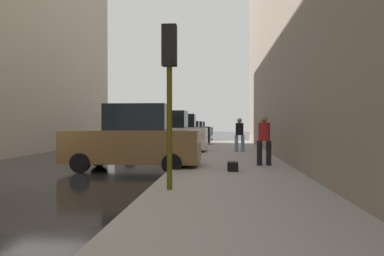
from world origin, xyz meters
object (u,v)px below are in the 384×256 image
(parked_white_van, at_px, (164,134))
(duffel_bag, at_px, (233,166))
(parked_black_suv, at_px, (178,131))
(parked_red_hatchback, at_px, (186,132))
(parked_bronze_suv, at_px, (134,140))
(pedestrian_in_red_jacket, at_px, (264,138))
(fire_hydrant, at_px, (195,147))
(traffic_light, at_px, (169,70))
(parked_blue_sedan, at_px, (196,130))
(pedestrian_in_jeans, at_px, (240,133))
(parked_dark_green_sedan, at_px, (192,130))

(parked_white_van, relative_size, duffel_bag, 10.61)
(parked_black_suv, distance_m, parked_red_hatchback, 6.15)
(parked_bronze_suv, bearing_deg, pedestrian_in_red_jacket, 4.96)
(parked_bronze_suv, relative_size, parked_red_hatchback, 1.10)
(parked_red_hatchback, bearing_deg, fire_hydrant, -83.25)
(parked_red_hatchback, relative_size, fire_hydrant, 5.98)
(parked_bronze_suv, relative_size, parked_black_suv, 1.00)
(parked_white_van, bearing_deg, fire_hydrant, -51.71)
(fire_hydrant, xyz_separation_m, traffic_light, (0.05, -8.94, 2.26))
(parked_bronze_suv, distance_m, parked_blue_sedan, 31.79)
(parked_bronze_suv, xyz_separation_m, parked_black_suv, (0.00, 13.51, 0.00))
(pedestrian_in_jeans, bearing_deg, pedestrian_in_red_jacket, -85.09)
(pedestrian_in_jeans, bearing_deg, parked_white_van, 177.98)
(parked_white_van, relative_size, parked_dark_green_sedan, 1.10)
(parked_black_suv, xyz_separation_m, parked_red_hatchback, (0.00, 6.15, -0.18))
(parked_white_van, bearing_deg, pedestrian_in_red_jacket, -54.74)
(fire_hydrant, relative_size, pedestrian_in_red_jacket, 0.41)
(parked_black_suv, distance_m, parked_dark_green_sedan, 12.63)
(traffic_light, relative_size, pedestrian_in_red_jacket, 2.11)
(parked_red_hatchback, height_order, pedestrian_in_red_jacket, pedestrian_in_red_jacket)
(parked_white_van, height_order, traffic_light, traffic_light)
(parked_black_suv, xyz_separation_m, fire_hydrant, (1.80, -9.09, -0.54))
(traffic_light, xyz_separation_m, pedestrian_in_jeans, (2.08, 11.09, -1.65))
(fire_hydrant, relative_size, traffic_light, 0.20)
(fire_hydrant, xyz_separation_m, pedestrian_in_red_jacket, (2.66, -4.04, 0.61))
(traffic_light, bearing_deg, parked_red_hatchback, 94.39)
(parked_bronze_suv, xyz_separation_m, parked_dark_green_sedan, (0.00, 26.14, -0.18))
(traffic_light, bearing_deg, parked_dark_green_sedan, 93.46)
(pedestrian_in_jeans, height_order, duffel_bag, pedestrian_in_jeans)
(parked_dark_green_sedan, relative_size, traffic_light, 1.18)
(parked_black_suv, bearing_deg, parked_white_van, -90.00)
(parked_white_van, distance_m, parked_red_hatchback, 12.95)
(parked_bronze_suv, height_order, parked_blue_sedan, parked_bronze_suv)
(pedestrian_in_red_jacket, height_order, duffel_bag, pedestrian_in_red_jacket)
(parked_bronze_suv, distance_m, duffel_bag, 3.63)
(parked_dark_green_sedan, bearing_deg, parked_white_van, -90.00)
(parked_red_hatchback, relative_size, parked_blue_sedan, 0.99)
(fire_hydrant, relative_size, duffel_bag, 1.60)
(parked_black_suv, height_order, parked_red_hatchback, parked_black_suv)
(parked_black_suv, xyz_separation_m, traffic_light, (1.85, -18.03, 1.73))
(parked_blue_sedan, bearing_deg, parked_bronze_suv, -90.00)
(parked_white_van, height_order, pedestrian_in_red_jacket, parked_white_van)
(parked_black_suv, relative_size, pedestrian_in_jeans, 2.70)
(traffic_light, bearing_deg, parked_black_suv, 95.87)
(parked_white_van, distance_m, traffic_light, 11.51)
(parked_blue_sedan, bearing_deg, parked_black_suv, -90.00)
(parked_dark_green_sedan, xyz_separation_m, pedestrian_in_red_jacket, (4.47, -25.75, 0.26))
(parked_white_van, xyz_separation_m, duffel_bag, (3.34, -7.93, -0.74))
(parked_blue_sedan, relative_size, duffel_bag, 9.66)
(parked_bronze_suv, bearing_deg, parked_white_van, 90.00)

